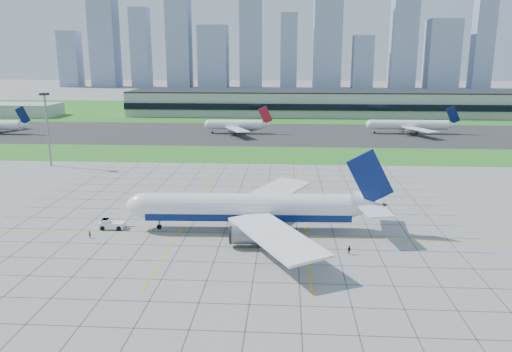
{
  "coord_description": "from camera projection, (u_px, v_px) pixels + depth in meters",
  "views": [
    {
      "loc": [
        13.55,
        -103.04,
        37.95
      ],
      "look_at": [
        5.48,
        24.98,
        7.0
      ],
      "focal_mm": 35.0,
      "sensor_mm": 36.0,
      "label": 1
    }
  ],
  "objects": [
    {
      "name": "light_mast",
      "position": [
        47.0,
        120.0,
        173.25
      ],
      "size": [
        2.5,
        2.5,
        25.6
      ],
      "color": "gray",
      "rests_on": "ground"
    },
    {
      "name": "airliner",
      "position": [
        250.0,
        208.0,
        110.55
      ],
      "size": [
        59.12,
        59.86,
        18.6
      ],
      "rotation": [
        0.0,
        0.0,
        0.04
      ],
      "color": "white",
      "rests_on": "ground"
    },
    {
      "name": "asphalt_taxiway",
      "position": [
        260.0,
        133.0,
        250.37
      ],
      "size": [
        700.0,
        75.0,
        0.04
      ],
      "primitive_type": "cube",
      "color": "#383838",
      "rests_on": "ground"
    },
    {
      "name": "pushback_tug",
      "position": [
        111.0,
        224.0,
        112.33
      ],
      "size": [
        8.15,
        3.02,
        2.26
      ],
      "rotation": [
        0.0,
        0.0,
        0.04
      ],
      "color": "white",
      "rests_on": "ground"
    },
    {
      "name": "ground",
      "position": [
        224.0,
        233.0,
        109.7
      ],
      "size": [
        1400.0,
        1400.0,
        0.0
      ],
      "primitive_type": "plane",
      "color": "gray",
      "rests_on": "ground"
    },
    {
      "name": "crew_far",
      "position": [
        349.0,
        250.0,
        97.77
      ],
      "size": [
        1.0,
        0.88,
        1.74
      ],
      "primitive_type": "imported",
      "rotation": [
        0.0,
        0.0,
        -0.3
      ],
      "color": "black",
      "rests_on": "ground"
    },
    {
      "name": "distant_jet_1",
      "position": [
        237.0,
        125.0,
        249.46
      ],
      "size": [
        31.91,
        42.66,
        14.08
      ],
      "color": "white",
      "rests_on": "ground"
    },
    {
      "name": "terminal",
      "position": [
        328.0,
        103.0,
        328.42
      ],
      "size": [
        260.0,
        43.0,
        15.8
      ],
      "color": "#B7B7B2",
      "rests_on": "ground"
    },
    {
      "name": "crew_near",
      "position": [
        90.0,
        235.0,
        106.56
      ],
      "size": [
        0.6,
        0.68,
        1.56
      ],
      "primitive_type": "imported",
      "rotation": [
        0.0,
        0.0,
        1.09
      ],
      "color": "black",
      "rests_on": "ground"
    },
    {
      "name": "grass_far",
      "position": [
        269.0,
        110.0,
        357.09
      ],
      "size": [
        700.0,
        145.0,
        0.04
      ],
      "primitive_type": "cube",
      "color": "#307621",
      "rests_on": "ground"
    },
    {
      "name": "distant_jet_2",
      "position": [
        410.0,
        125.0,
        248.91
      ],
      "size": [
        43.72,
        42.66,
        14.08
      ],
      "color": "white",
      "rests_on": "ground"
    },
    {
      "name": "grass_median",
      "position": [
        253.0,
        154.0,
        197.01
      ],
      "size": [
        700.0,
        35.0,
        0.04
      ],
      "primitive_type": "cube",
      "color": "#307621",
      "rests_on": "ground"
    },
    {
      "name": "service_block",
      "position": [
        19.0,
        110.0,
        322.29
      ],
      "size": [
        50.0,
        25.0,
        8.0
      ],
      "primitive_type": "cube",
      "color": "#B7B7B2",
      "rests_on": "ground"
    },
    {
      "name": "city_skyline",
      "position": [
        270.0,
        38.0,
        600.87
      ],
      "size": [
        523.0,
        32.4,
        160.0
      ],
      "color": "#8794B1",
      "rests_on": "ground"
    },
    {
      "name": "apron_markings",
      "position": [
        232.0,
        217.0,
        120.43
      ],
      "size": [
        120.0,
        130.0,
        0.03
      ],
      "color": "#474744",
      "rests_on": "ground"
    }
  ]
}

